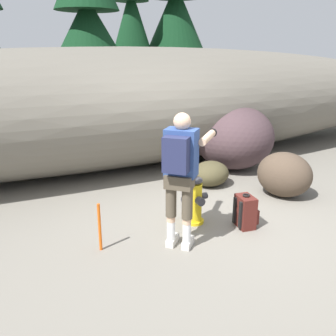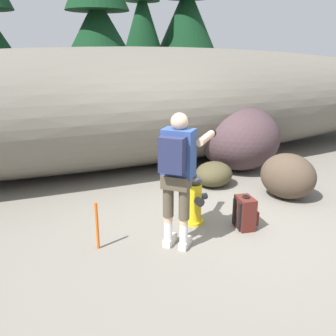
% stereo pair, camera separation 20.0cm
% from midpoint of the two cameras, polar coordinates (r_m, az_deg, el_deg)
% --- Properties ---
extents(ground_plane, '(56.00, 56.00, 0.04)m').
position_cam_midpoint_polar(ground_plane, '(5.27, 7.23, -8.53)').
color(ground_plane, slate).
extents(dirt_embankment, '(17.99, 3.20, 2.37)m').
position_cam_midpoint_polar(dirt_embankment, '(7.73, -5.06, 9.39)').
color(dirt_embankment, '#666056').
rests_on(dirt_embankment, ground_plane).
extents(fire_hydrant, '(0.38, 0.33, 0.73)m').
position_cam_midpoint_polar(fire_hydrant, '(5.09, 5.21, -5.08)').
color(fire_hydrant, gold).
rests_on(fire_hydrant, ground_plane).
extents(utility_worker, '(0.97, 0.95, 1.64)m').
position_cam_midpoint_polar(utility_worker, '(4.26, 2.95, 0.45)').
color(utility_worker, beige).
rests_on(utility_worker, ground_plane).
extents(spare_backpack, '(0.32, 0.33, 0.47)m').
position_cam_midpoint_polar(spare_backpack, '(5.11, 12.95, -6.83)').
color(spare_backpack, '#511E19').
rests_on(spare_backpack, ground_plane).
extents(boulder_large, '(1.71, 1.74, 1.28)m').
position_cam_midpoint_polar(boulder_large, '(7.50, 11.64, 4.63)').
color(boulder_large, '#453337').
rests_on(boulder_large, ground_plane).
extents(boulder_mid, '(1.04, 1.12, 0.74)m').
position_cam_midpoint_polar(boulder_mid, '(6.27, 18.90, -1.20)').
color(boulder_mid, '#4C3C2F').
rests_on(boulder_mid, ground_plane).
extents(boulder_small, '(0.83, 0.78, 0.44)m').
position_cam_midpoint_polar(boulder_small, '(6.55, 7.95, -0.94)').
color(boulder_small, '#464029').
rests_on(boulder_small, ground_plane).
extents(pine_tree_center, '(2.90, 2.90, 5.50)m').
position_cam_midpoint_polar(pine_tree_center, '(11.88, -10.26, 21.06)').
color(pine_tree_center, '#47331E').
rests_on(pine_tree_center, ground_plane).
extents(pine_tree_right, '(1.93, 1.93, 6.48)m').
position_cam_midpoint_polar(pine_tree_right, '(14.39, -3.53, 22.59)').
color(pine_tree_right, '#47331E').
rests_on(pine_tree_right, ground_plane).
extents(pine_tree_far_right, '(2.98, 2.98, 6.87)m').
position_cam_midpoint_polar(pine_tree_far_right, '(15.31, 3.36, 23.03)').
color(pine_tree_far_right, '#47331E').
rests_on(pine_tree_far_right, ground_plane).
extents(survey_stake, '(0.04, 0.04, 0.60)m').
position_cam_midpoint_polar(survey_stake, '(4.52, -9.63, -8.82)').
color(survey_stake, '#E55914').
rests_on(survey_stake, ground_plane).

